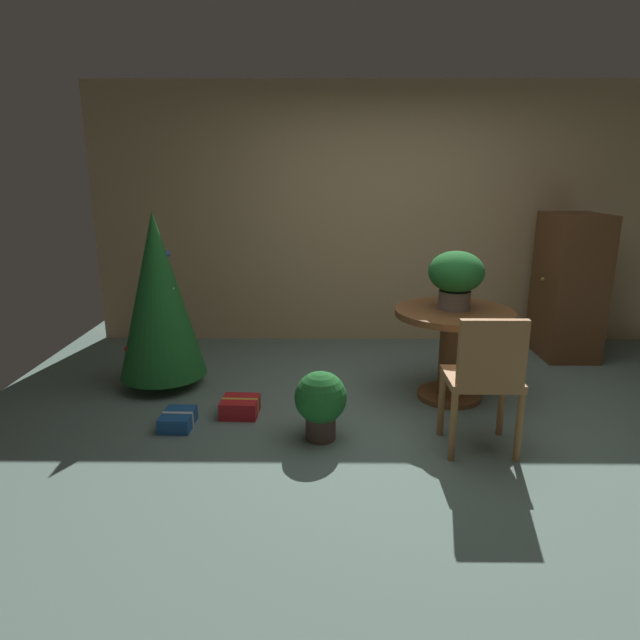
# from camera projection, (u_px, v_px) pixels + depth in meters

# --- Properties ---
(ground_plane) EXTENTS (6.60, 6.60, 0.00)m
(ground_plane) POSITION_uv_depth(u_px,v_px,m) (416.00, 430.00, 3.81)
(ground_plane) COLOR slate
(back_wall_panel) EXTENTS (6.00, 0.10, 2.60)m
(back_wall_panel) POSITION_uv_depth(u_px,v_px,m) (387.00, 216.00, 5.59)
(back_wall_panel) COLOR tan
(back_wall_panel) RESTS_ON ground_plane
(round_dining_table) EXTENTS (0.91, 0.91, 0.72)m
(round_dining_table) POSITION_uv_depth(u_px,v_px,m) (453.00, 338.00, 4.24)
(round_dining_table) COLOR brown
(round_dining_table) RESTS_ON ground_plane
(flower_vase) EXTENTS (0.42, 0.42, 0.45)m
(flower_vase) POSITION_uv_depth(u_px,v_px,m) (456.00, 275.00, 4.13)
(flower_vase) COLOR #665B51
(flower_vase) RESTS_ON round_dining_table
(wooden_chair_near) EXTENTS (0.45, 0.39, 0.91)m
(wooden_chair_near) POSITION_uv_depth(u_px,v_px,m) (485.00, 375.00, 3.38)
(wooden_chair_near) COLOR #9E6B3D
(wooden_chair_near) RESTS_ON ground_plane
(holiday_tree) EXTENTS (0.70, 0.70, 1.45)m
(holiday_tree) POSITION_uv_depth(u_px,v_px,m) (158.00, 296.00, 4.40)
(holiday_tree) COLOR brown
(holiday_tree) RESTS_ON ground_plane
(gift_box_red) EXTENTS (0.28, 0.26, 0.13)m
(gift_box_red) POSITION_uv_depth(u_px,v_px,m) (240.00, 407.00, 4.04)
(gift_box_red) COLOR red
(gift_box_red) RESTS_ON ground_plane
(gift_box_blue) EXTENTS (0.22, 0.29, 0.11)m
(gift_box_blue) POSITION_uv_depth(u_px,v_px,m) (178.00, 420.00, 3.85)
(gift_box_blue) COLOR #1E569E
(gift_box_blue) RESTS_ON ground_plane
(wooden_cabinet) EXTENTS (0.51, 0.67, 1.37)m
(wooden_cabinet) POSITION_uv_depth(u_px,v_px,m) (569.00, 286.00, 5.21)
(wooden_cabinet) COLOR brown
(wooden_cabinet) RESTS_ON ground_plane
(potted_plant) EXTENTS (0.35, 0.35, 0.47)m
(potted_plant) POSITION_uv_depth(u_px,v_px,m) (321.00, 401.00, 3.63)
(potted_plant) COLOR #4C382D
(potted_plant) RESTS_ON ground_plane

